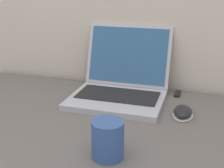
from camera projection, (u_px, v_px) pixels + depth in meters
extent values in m
cube|color=#ADADB2|center=(116.00, 100.00, 1.07)|extent=(0.32, 0.24, 0.02)
cube|color=black|center=(118.00, 95.00, 1.08)|extent=(0.28, 0.13, 0.00)
cube|color=#ADADB2|center=(128.00, 55.00, 1.17)|extent=(0.32, 0.08, 0.22)
cube|color=#2D567F|center=(128.00, 55.00, 1.17)|extent=(0.29, 0.07, 0.20)
cylinder|color=#33518C|center=(108.00, 139.00, 0.74)|extent=(0.08, 0.08, 0.09)
cylinder|color=black|center=(108.00, 123.00, 0.73)|extent=(0.07, 0.07, 0.01)
ellipsoid|color=white|center=(183.00, 115.00, 0.97)|extent=(0.06, 0.09, 0.01)
ellipsoid|color=black|center=(183.00, 112.00, 0.97)|extent=(0.06, 0.09, 0.03)
cube|color=black|center=(178.00, 94.00, 1.14)|extent=(0.02, 0.06, 0.01)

